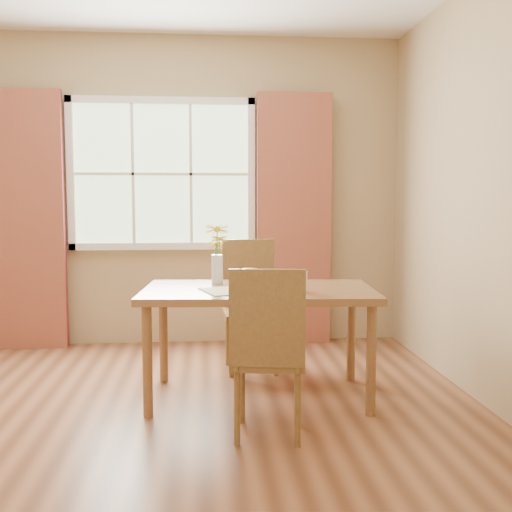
{
  "coord_description": "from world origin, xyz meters",
  "views": [
    {
      "loc": [
        0.38,
        -3.44,
        1.29
      ],
      "look_at": [
        0.69,
        0.28,
        0.93
      ],
      "focal_mm": 42.0,
      "sensor_mm": 36.0,
      "label": 1
    }
  ],
  "objects_px": {
    "croissant_sandwich": "(249,278)",
    "chair_far": "(250,298)",
    "dining_table": "(259,300)",
    "chair_near": "(268,346)",
    "water_glass": "(301,282)",
    "flower_vase": "(217,248)"
  },
  "relations": [
    {
      "from": "croissant_sandwich",
      "to": "chair_far",
      "type": "bearing_deg",
      "value": 83.67
    },
    {
      "from": "dining_table",
      "to": "chair_near",
      "type": "distance_m",
      "value": 0.71
    },
    {
      "from": "chair_far",
      "to": "chair_near",
      "type": "bearing_deg",
      "value": -93.13
    },
    {
      "from": "chair_far",
      "to": "water_glass",
      "type": "relative_size",
      "value": 7.67
    },
    {
      "from": "flower_vase",
      "to": "chair_near",
      "type": "bearing_deg",
      "value": -75.56
    },
    {
      "from": "chair_far",
      "to": "flower_vase",
      "type": "relative_size",
      "value": 2.44
    },
    {
      "from": "dining_table",
      "to": "chair_far",
      "type": "relative_size",
      "value": 1.56
    },
    {
      "from": "dining_table",
      "to": "croissant_sandwich",
      "type": "relative_size",
      "value": 8.35
    },
    {
      "from": "chair_near",
      "to": "water_glass",
      "type": "distance_m",
      "value": 0.66
    },
    {
      "from": "croissant_sandwich",
      "to": "water_glass",
      "type": "height_order",
      "value": "croissant_sandwich"
    },
    {
      "from": "chair_near",
      "to": "water_glass",
      "type": "bearing_deg",
      "value": 73.01
    },
    {
      "from": "dining_table",
      "to": "croissant_sandwich",
      "type": "xyz_separation_m",
      "value": [
        -0.07,
        -0.12,
        0.15
      ]
    },
    {
      "from": "chair_near",
      "to": "chair_far",
      "type": "xyz_separation_m",
      "value": [
        0.01,
        1.4,
        0.02
      ]
    },
    {
      "from": "flower_vase",
      "to": "water_glass",
      "type": "bearing_deg",
      "value": -38.97
    },
    {
      "from": "chair_near",
      "to": "croissant_sandwich",
      "type": "height_order",
      "value": "chair_near"
    },
    {
      "from": "chair_far",
      "to": "croissant_sandwich",
      "type": "distance_m",
      "value": 0.87
    },
    {
      "from": "dining_table",
      "to": "chair_near",
      "type": "relative_size",
      "value": 1.63
    },
    {
      "from": "water_glass",
      "to": "flower_vase",
      "type": "distance_m",
      "value": 0.67
    },
    {
      "from": "flower_vase",
      "to": "chair_far",
      "type": "bearing_deg",
      "value": 60.48
    },
    {
      "from": "chair_near",
      "to": "chair_far",
      "type": "distance_m",
      "value": 1.4
    },
    {
      "from": "dining_table",
      "to": "croissant_sandwich",
      "type": "bearing_deg",
      "value": -116.29
    },
    {
      "from": "water_glass",
      "to": "flower_vase",
      "type": "height_order",
      "value": "flower_vase"
    }
  ]
}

